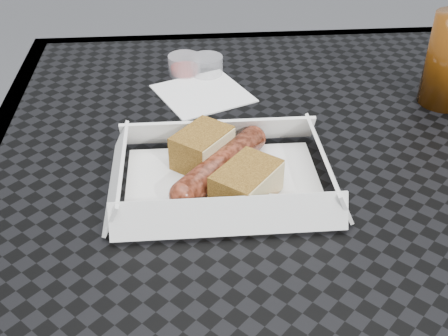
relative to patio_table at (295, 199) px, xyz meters
name	(u,v)px	position (x,y,z in m)	size (l,w,h in m)	color
patio_table	(295,199)	(0.00, 0.00, 0.00)	(0.80, 0.80, 0.74)	black
food_tray	(223,183)	(-0.10, -0.06, 0.08)	(0.22, 0.15, 0.00)	white
bratwurst	(221,165)	(-0.10, -0.05, 0.10)	(0.12, 0.14, 0.03)	maroon
bread_near	(202,148)	(-0.12, -0.02, 0.10)	(0.07, 0.05, 0.04)	olive
bread_far	(246,183)	(-0.08, -0.09, 0.10)	(0.07, 0.05, 0.04)	olive
veg_garnish	(275,208)	(-0.05, -0.12, 0.08)	(0.03, 0.03, 0.00)	#FB440A
napkin	(203,93)	(-0.11, 0.16, 0.08)	(0.12, 0.12, 0.00)	white
condiment_cup_sauce	(184,65)	(-0.14, 0.23, 0.09)	(0.05, 0.05, 0.03)	maroon
condiment_cup_empty	(207,66)	(-0.10, 0.23, 0.09)	(0.05, 0.05, 0.03)	silver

